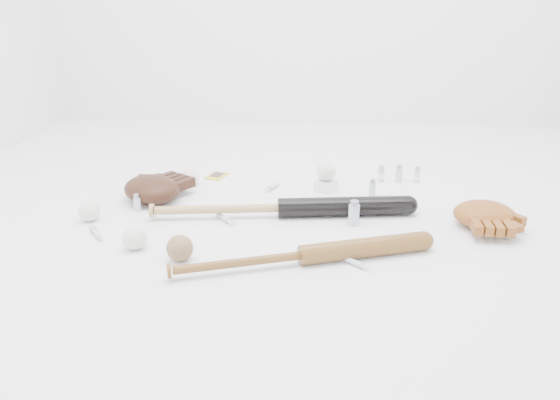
# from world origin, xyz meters

# --- Properties ---
(bat_dark) EXTENTS (1.00, 0.21, 0.07)m
(bat_dark) POSITION_xyz_m (-0.02, 0.03, 0.04)
(bat_dark) COLOR black
(bat_dark) RESTS_ON ground
(bat_wood) EXTENTS (0.83, 0.33, 0.06)m
(bat_wood) POSITION_xyz_m (0.08, -0.33, 0.03)
(bat_wood) COLOR brown
(bat_wood) RESTS_ON ground
(glove_dark) EXTENTS (0.39, 0.39, 0.10)m
(glove_dark) POSITION_xyz_m (-0.53, 0.15, 0.05)
(glove_dark) COLOR black
(glove_dark) RESTS_ON ground
(glove_tan) EXTENTS (0.26, 0.26, 0.09)m
(glove_tan) POSITION_xyz_m (0.70, 0.00, 0.05)
(glove_tan) COLOR brown
(glove_tan) RESTS_ON ground
(trading_card) EXTENTS (0.10, 0.12, 0.01)m
(trading_card) POSITION_xyz_m (-0.34, 0.45, 0.00)
(trading_card) COLOR gold
(trading_card) RESTS_ON ground
(pedestal) EXTENTS (0.10, 0.10, 0.04)m
(pedestal) POSITION_xyz_m (0.15, 0.32, 0.02)
(pedestal) COLOR white
(pedestal) RESTS_ON ground
(baseball_on_pedestal) EXTENTS (0.08, 0.08, 0.08)m
(baseball_on_pedestal) POSITION_xyz_m (0.15, 0.32, 0.08)
(baseball_on_pedestal) COLOR silver
(baseball_on_pedestal) RESTS_ON pedestal
(baseball_left) EXTENTS (0.08, 0.08, 0.08)m
(baseball_left) POSITION_xyz_m (-0.70, -0.06, 0.04)
(baseball_left) COLOR silver
(baseball_left) RESTS_ON ground
(baseball_upper) EXTENTS (0.08, 0.08, 0.08)m
(baseball_upper) POSITION_xyz_m (-0.42, 0.33, 0.04)
(baseball_upper) COLOR silver
(baseball_upper) RESTS_ON ground
(baseball_mid) EXTENTS (0.08, 0.08, 0.08)m
(baseball_mid) POSITION_xyz_m (-0.46, -0.27, 0.04)
(baseball_mid) COLOR silver
(baseball_mid) RESTS_ON ground
(baseball_aged) EXTENTS (0.08, 0.08, 0.08)m
(baseball_aged) POSITION_xyz_m (-0.30, -0.33, 0.04)
(baseball_aged) COLOR brown
(baseball_aged) RESTS_ON ground
(syringe_0) EXTENTS (0.11, 0.14, 0.02)m
(syringe_0) POSITION_xyz_m (-0.62, -0.19, 0.01)
(syringe_0) COLOR #ADBCC6
(syringe_0) RESTS_ON ground
(syringe_1) EXTENTS (0.12, 0.15, 0.02)m
(syringe_1) POSITION_xyz_m (-0.22, -0.02, 0.01)
(syringe_1) COLOR #ADBCC6
(syringe_1) RESTS_ON ground
(syringe_2) EXTENTS (0.09, 0.14, 0.02)m
(syringe_2) POSITION_xyz_m (-0.07, 0.32, 0.01)
(syringe_2) COLOR #ADBCC6
(syringe_2) RESTS_ON ground
(syringe_3) EXTENTS (0.14, 0.13, 0.02)m
(syringe_3) POSITION_xyz_m (0.23, -0.32, 0.01)
(syringe_3) COLOR #ADBCC6
(syringe_3) RESTS_ON ground
(vial_0) EXTENTS (0.03, 0.03, 0.08)m
(vial_0) POSITION_xyz_m (0.46, 0.45, 0.04)
(vial_0) COLOR #ADB7BD
(vial_0) RESTS_ON ground
(vial_1) EXTENTS (0.03, 0.03, 0.07)m
(vial_1) POSITION_xyz_m (0.38, 0.45, 0.03)
(vial_1) COLOR #ADB7BD
(vial_1) RESTS_ON ground
(vial_2) EXTENTS (0.03, 0.03, 0.07)m
(vial_2) POSITION_xyz_m (0.33, 0.27, 0.04)
(vial_2) COLOR #ADB7BD
(vial_2) RESTS_ON ground
(vial_3) EXTENTS (0.04, 0.04, 0.09)m
(vial_3) POSITION_xyz_m (0.25, -0.02, 0.05)
(vial_3) COLOR #ADB7BD
(vial_3) RESTS_ON ground
(vial_4) EXTENTS (0.03, 0.03, 0.07)m
(vial_4) POSITION_xyz_m (-0.56, 0.04, 0.03)
(vial_4) COLOR #ADB7BD
(vial_4) RESTS_ON ground
(vial_5) EXTENTS (0.03, 0.03, 0.07)m
(vial_5) POSITION_xyz_m (0.54, 0.45, 0.03)
(vial_5) COLOR #ADB7BD
(vial_5) RESTS_ON ground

